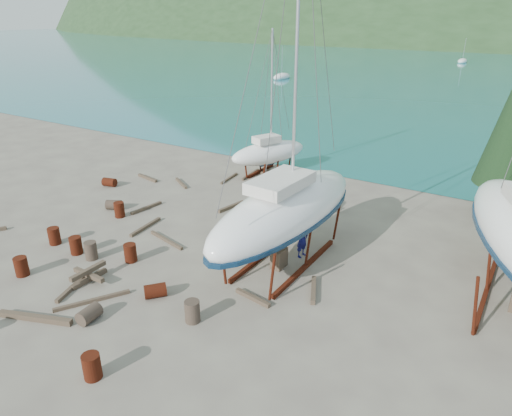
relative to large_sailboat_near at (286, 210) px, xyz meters
The scene contains 40 objects.
ground 4.51m from the large_sailboat_near, 144.70° to the right, with size 600.00×600.00×0.00m, color #63584E.
far_house_left 198.18m from the large_sailboat_near, 108.52° to the left, with size 6.60×5.60×5.60m.
far_house_center 189.31m from the large_sailboat_near, 96.96° to the left, with size 6.60×5.60×5.60m.
moored_boat_left 66.67m from the large_sailboat_near, 119.63° to the left, with size 2.00×5.00×6.05m.
moored_boat_far 108.49m from the large_sailboat_near, 95.79° to the left, with size 2.00×5.00×6.05m.
large_sailboat_near is the anchor object (origin of this frame).
small_sailboat_shore 13.02m from the large_sailboat_near, 124.37° to the left, with size 4.23×6.47×9.94m.
worker 2.06m from the large_sailboat_near, 67.51° to the left, with size 0.68×0.45×1.87m, color #131455.
drum_0 11.91m from the large_sailboat_near, 156.81° to the right, with size 0.58×0.58×0.88m, color #57220F.
drum_1 9.17m from the large_sailboat_near, 117.46° to the right, with size 0.58×0.58×0.88m, color #2D2823.
drum_2 15.48m from the large_sailboat_near, 169.96° to the left, with size 0.58×0.58×0.88m, color #57220F.
drum_4 11.51m from the large_sailboat_near, 107.38° to the left, with size 0.58×0.58×0.88m, color #57220F.
drum_6 4.19m from the large_sailboat_near, 169.57° to the left, with size 0.58×0.58×0.88m, color #57220F.
drum_7 10.13m from the large_sailboat_near, 99.06° to the right, with size 0.58×0.58×0.88m, color #57220F.
drum_8 10.82m from the large_sailboat_near, behind, with size 0.58×0.58×0.88m, color #57220F.
drum_9 9.56m from the large_sailboat_near, 128.61° to the left, with size 0.58×0.58×0.88m, color #2D2823.
drum_10 10.36m from the large_sailboat_near, 152.45° to the right, with size 0.58×0.58×0.88m, color #57220F.
drum_11 7.60m from the large_sailboat_near, 96.26° to the left, with size 0.58×0.58×0.88m, color #2D2823.
drum_12 6.62m from the large_sailboat_near, 120.05° to the right, with size 0.58×0.58×0.88m, color #57220F.
drum_13 12.03m from the large_sailboat_near, 141.97° to the right, with size 0.58×0.58×0.88m, color #57220F.
drum_14 7.58m from the large_sailboat_near, 148.44° to the right, with size 0.58×0.58×0.88m, color #57220F.
drum_15 11.95m from the large_sailboat_near, behind, with size 0.58×0.58×0.88m, color #2D2823.
drum_16 9.44m from the large_sailboat_near, 149.63° to the right, with size 0.58×0.58×0.88m, color #2D2823.
drum_17 6.24m from the large_sailboat_near, 97.37° to the right, with size 0.58×0.58×0.88m, color #2D2823.
timber_0 12.47m from the large_sailboat_near, 137.89° to the left, with size 0.14×2.33×0.14m, color brown.
timber_1 3.76m from the large_sailboat_near, 33.99° to the right, with size 0.19×1.94×0.19m, color brown.
timber_2 15.07m from the large_sailboat_near, 159.93° to the left, with size 0.19×2.09×0.19m, color brown.
timber_3 8.99m from the large_sailboat_near, 125.41° to the right, with size 0.15×3.00×0.15m, color brown.
timber_4 10.48m from the large_sailboat_near, behind, with size 0.17×2.23×0.17m, color brown.
timber_5 9.71m from the large_sailboat_near, 134.22° to the right, with size 0.16×2.46×0.16m, color brown.
timber_7 4.28m from the large_sailboat_near, 83.14° to the right, with size 0.17×1.77×0.17m, color brown.
timber_8 7.59m from the large_sailboat_near, 145.79° to the left, with size 0.19×2.08×0.19m, color brown.
timber_9 12.99m from the large_sailboat_near, 130.35° to the left, with size 0.15×2.49×0.15m, color brown.
timber_10 5.52m from the large_sailboat_near, 143.73° to the left, with size 0.16×2.83×0.16m, color brown.
timber_11 6.84m from the large_sailboat_near, 167.36° to the right, with size 0.15×2.69×0.15m, color brown.
timber_12 8.65m from the large_sailboat_near, behind, with size 0.17×2.46×0.17m, color brown.
timber_16 11.00m from the large_sailboat_near, 123.05° to the right, with size 0.23×3.04×0.23m, color brown.
timber_17 12.82m from the large_sailboat_near, 153.59° to the left, with size 0.16×2.10×0.16m, color brown.
timber_pile_fore 9.10m from the large_sailboat_near, 136.86° to the right, with size 1.80×1.80×0.60m.
timber_pile_aft 5.68m from the large_sailboat_near, 109.51° to the left, with size 1.80×1.80×0.60m.
Camera 1 is at (11.89, -14.43, 10.73)m, focal length 32.00 mm.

